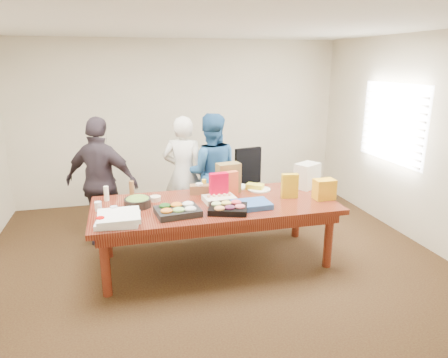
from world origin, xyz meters
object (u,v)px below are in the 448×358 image
object	(u,v)px
salad_bowl	(138,203)
sheet_cake	(219,199)
person_right	(211,172)
person_center	(184,174)
office_chair	(252,187)
conference_table	(215,233)

from	to	relation	value
salad_bowl	sheet_cake	bearing A→B (deg)	-3.35
person_right	salad_bowl	world-z (taller)	person_right
person_center	sheet_cake	distance (m)	1.10
person_right	salad_bowl	distance (m)	1.45
person_center	person_right	xyz separation A→B (m)	(0.38, -0.04, 0.01)
person_right	salad_bowl	xyz separation A→B (m)	(-1.07, -0.98, -0.03)
office_chair	person_center	world-z (taller)	person_center
conference_table	person_center	xyz separation A→B (m)	(-0.18, 1.11, 0.44)
person_center	sheet_cake	bearing A→B (deg)	123.15
conference_table	office_chair	size ratio (longest dim) A/B	2.72
conference_table	sheet_cake	world-z (taller)	sheet_cake
office_chair	sheet_cake	world-z (taller)	office_chair
person_center	salad_bowl	xyz separation A→B (m)	(-0.69, -1.02, -0.02)
conference_table	office_chair	xyz separation A→B (m)	(0.85, 1.20, 0.14)
person_right	salad_bowl	bearing A→B (deg)	52.11
sheet_cake	salad_bowl	world-z (taller)	salad_bowl
conference_table	sheet_cake	bearing A→B (deg)	31.19
sheet_cake	salad_bowl	xyz separation A→B (m)	(-0.94, 0.05, 0.02)
sheet_cake	office_chair	bearing A→B (deg)	50.73
office_chair	sheet_cake	distance (m)	1.43
sheet_cake	conference_table	bearing A→B (deg)	-153.88
person_center	sheet_cake	xyz separation A→B (m)	(0.25, -1.07, -0.04)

